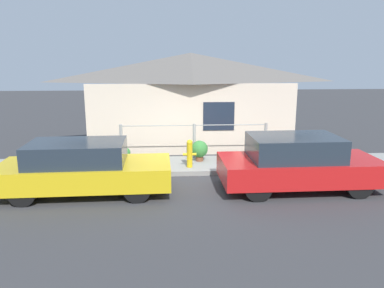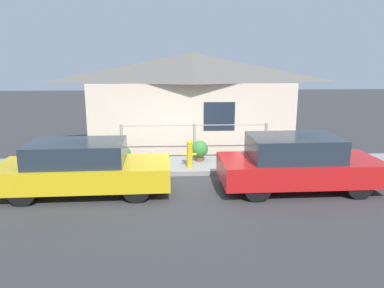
# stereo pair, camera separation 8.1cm
# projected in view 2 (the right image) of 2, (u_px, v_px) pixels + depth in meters

# --- Properties ---
(ground_plane) EXTENTS (60.00, 60.00, 0.00)m
(ground_plane) POSITION_uv_depth(u_px,v_px,m) (198.00, 176.00, 11.01)
(ground_plane) COLOR #38383A
(sidewalk) EXTENTS (24.00, 1.76, 0.14)m
(sidewalk) POSITION_uv_depth(u_px,v_px,m) (196.00, 165.00, 11.85)
(sidewalk) COLOR gray
(sidewalk) RESTS_ON ground_plane
(house) EXTENTS (7.80, 2.23, 3.58)m
(house) POSITION_uv_depth(u_px,v_px,m) (192.00, 73.00, 13.74)
(house) COLOR beige
(house) RESTS_ON ground_plane
(fence) EXTENTS (4.90, 0.10, 1.14)m
(fence) POSITION_uv_depth(u_px,v_px,m) (195.00, 139.00, 12.41)
(fence) COLOR #999993
(fence) RESTS_ON sidewalk
(car_left) EXTENTS (4.34, 1.79, 1.35)m
(car_left) POSITION_uv_depth(u_px,v_px,m) (83.00, 168.00, 9.46)
(car_left) COLOR gold
(car_left) RESTS_ON ground_plane
(car_right) EXTENTS (4.14, 1.83, 1.44)m
(car_right) POSITION_uv_depth(u_px,v_px,m) (297.00, 163.00, 9.75)
(car_right) COLOR red
(car_right) RESTS_ON ground_plane
(fire_hydrant) EXTENTS (0.41, 0.18, 0.86)m
(fire_hydrant) POSITION_uv_depth(u_px,v_px,m) (190.00, 153.00, 11.31)
(fire_hydrant) COLOR yellow
(fire_hydrant) RESTS_ON sidewalk
(potted_plant_near_hydrant) EXTENTS (0.54, 0.54, 0.67)m
(potted_plant_near_hydrant) POSITION_uv_depth(u_px,v_px,m) (200.00, 150.00, 12.01)
(potted_plant_near_hydrant) COLOR brown
(potted_plant_near_hydrant) RESTS_ON sidewalk
(potted_plant_by_fence) EXTENTS (0.36, 0.36, 0.50)m
(potted_plant_by_fence) POSITION_uv_depth(u_px,v_px,m) (125.00, 154.00, 11.85)
(potted_plant_by_fence) COLOR slate
(potted_plant_by_fence) RESTS_ON sidewalk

